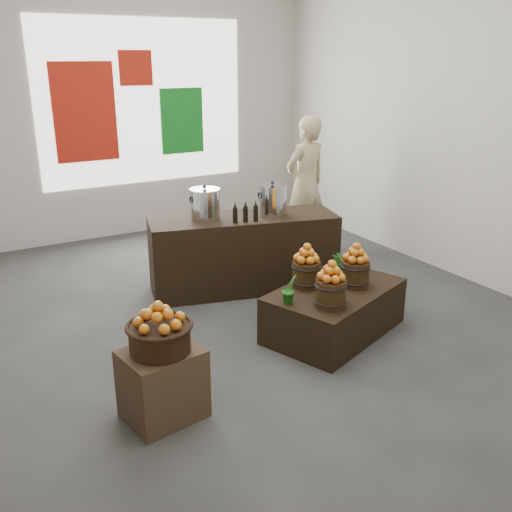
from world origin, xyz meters
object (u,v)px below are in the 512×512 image
crate (163,384)px  counter (244,253)px  display_table (334,310)px  stock_pot_center (272,201)px  shopper (306,184)px  stock_pot_left (205,205)px  wicker_basket (160,338)px

crate → counter: (1.80, 1.98, 0.16)m
display_table → counter: counter is taller
crate → stock_pot_center: 2.96m
display_table → shopper: shopper is taller
crate → counter: bearing=47.6°
stock_pot_left → wicker_basket: bearing=-123.2°
stock_pot_center → counter: bearing=165.2°
crate → display_table: bearing=13.4°
counter → stock_pot_left: size_ratio=6.47×
counter → crate: bearing=-117.6°
wicker_basket → display_table: bearing=13.4°
wicker_basket → counter: bearing=47.6°
display_table → counter: bearing=78.4°
wicker_basket → shopper: bearing=41.1°
stock_pot_left → display_table: bearing=-67.8°
shopper → stock_pot_left: bearing=13.9°
crate → wicker_basket: 0.39m
stock_pot_left → shopper: 2.13m
counter → stock_pot_left: bearing=180.0°
wicker_basket → shopper: size_ratio=0.24×
wicker_basket → shopper: (3.33, 2.91, 0.27)m
wicker_basket → display_table: size_ratio=0.33×
crate → shopper: 4.47m
crate → display_table: size_ratio=0.41×
counter → shopper: bearing=46.2°
stock_pot_left → stock_pot_center: (0.77, -0.20, 0.00)m
counter → stock_pot_left: stock_pot_left is taller
wicker_basket → counter: 2.69m
stock_pot_center → shopper: (1.19, 1.02, -0.12)m
wicker_basket → crate: bearing=0.0°
crate → wicker_basket: wicker_basket is taller
counter → shopper: 1.86m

